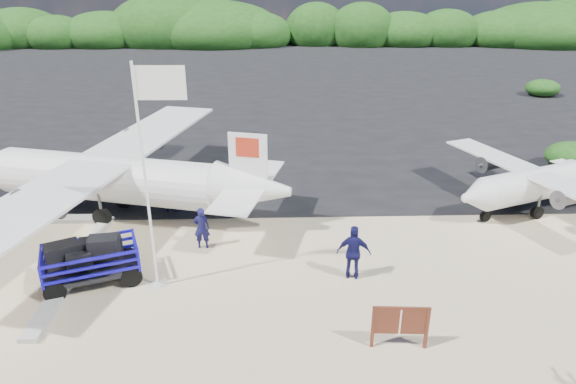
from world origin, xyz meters
name	(u,v)px	position (x,y,z in m)	size (l,w,h in m)	color
ground	(214,295)	(0.00, 0.00, 0.00)	(160.00, 160.00, 0.00)	beige
asphalt_apron	(251,84)	(0.00, 30.00, 0.00)	(90.00, 50.00, 0.04)	#B2B2B2
vegetation_band	(258,44)	(0.00, 55.00, 0.00)	(124.00, 8.00, 4.40)	#B2B2B2
baggage_cart	(95,282)	(-3.68, 0.76, 0.00)	(2.94, 1.68, 1.47)	#130CB9
flagpole	(158,285)	(-1.73, 0.55, 0.00)	(1.33, 0.55, 6.63)	white
signboard	(398,347)	(4.85, -2.40, 0.00)	(1.50, 0.14, 1.24)	brown
crew_a	(202,228)	(-0.65, 2.82, 0.74)	(0.54, 0.36, 1.49)	#13134A
crew_b	(168,189)	(-2.29, 5.82, 0.91)	(0.88, 0.69, 1.81)	#13134A
crew_c	(354,253)	(4.18, 0.80, 0.88)	(1.03, 0.43, 1.76)	#13134A
aircraft_large	(530,115)	(18.60, 19.59, 0.00)	(15.59, 15.59, 4.68)	#B2B2B2
aircraft_small	(159,75)	(-8.34, 34.09, 0.00)	(7.07, 7.07, 2.54)	#B2B2B2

